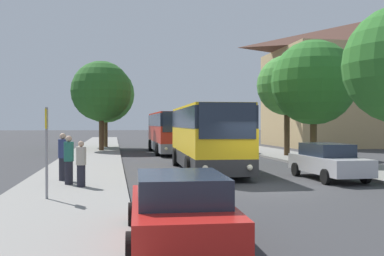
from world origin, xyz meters
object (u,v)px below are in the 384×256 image
object	(u,v)px
bus_middle	(169,132)
bus_stop_sign	(47,142)
tree_left_near	(101,91)
parked_car_left_curb	(180,208)
pedestrian_walking_back	(63,156)
bus_front	(207,137)
parked_car_right_far	(237,144)
parked_car_right_near	(328,161)
pedestrian_waiting_far	(69,160)
tree_left_far	(106,94)
tree_right_far	(314,83)
tree_right_near	(287,86)
pedestrian_waiting_near	(81,164)

from	to	relation	value
bus_middle	bus_stop_sign	size ratio (longest dim) A/B	3.85
bus_stop_sign	tree_left_near	xyz separation A→B (m)	(0.93, 24.50, 3.28)
parked_car_left_curb	pedestrian_walking_back	distance (m)	10.18
bus_front	parked_car_right_far	bearing A→B (deg)	70.05
parked_car_right_near	bus_stop_sign	xyz separation A→B (m)	(-11.07, -4.00, 1.05)
pedestrian_waiting_far	tree_left_far	size ratio (longest dim) A/B	0.23
parked_car_left_curb	bus_stop_sign	distance (m)	6.30
bus_front	tree_right_far	world-z (taller)	tree_right_far
tree_left_near	tree_left_far	bearing A→B (deg)	87.54
parked_car_left_curb	bus_stop_sign	world-z (taller)	bus_stop_sign
bus_middle	tree_right_near	distance (m)	10.29
parked_car_right_far	parked_car_right_near	bearing A→B (deg)	89.80
parked_car_right_far	pedestrian_waiting_far	world-z (taller)	pedestrian_waiting_far
bus_front	bus_stop_sign	size ratio (longest dim) A/B	3.75
bus_front	bus_middle	distance (m)	13.95
tree_left_far	pedestrian_waiting_near	bearing A→B (deg)	-90.70
pedestrian_waiting_far	tree_right_near	bearing A→B (deg)	-145.46
parked_car_right_far	tree_right_far	xyz separation A→B (m)	(2.12, -9.32, 4.05)
pedestrian_waiting_near	parked_car_left_curb	bearing A→B (deg)	156.37
bus_middle	pedestrian_walking_back	world-z (taller)	bus_middle
parked_car_right_near	pedestrian_walking_back	distance (m)	11.09
bus_middle	parked_car_right_far	distance (m)	5.56
bus_stop_sign	pedestrian_walking_back	xyz separation A→B (m)	(-0.01, 4.37, -0.74)
parked_car_right_far	pedestrian_walking_back	size ratio (longest dim) A/B	2.38
pedestrian_waiting_near	pedestrian_walking_back	xyz separation A→B (m)	(-0.84, 1.93, 0.13)
bus_middle	pedestrian_walking_back	size ratio (longest dim) A/B	5.64
pedestrian_walking_back	tree_right_near	distance (m)	18.91
bus_front	pedestrian_waiting_far	distance (m)	8.12
bus_stop_sign	tree_left_far	distance (m)	30.40
bus_middle	bus_stop_sign	xyz separation A→B (m)	(-6.41, -22.19, 0.10)
bus_stop_sign	tree_left_near	size ratio (longest dim) A/B	0.37
bus_front	tree_left_near	distance (m)	17.55
parked_car_left_curb	bus_front	bearing A→B (deg)	78.79
tree_left_far	bus_middle	bearing A→B (deg)	-56.80
parked_car_right_near	tree_left_far	world-z (taller)	tree_left_far
tree_right_near	bus_middle	bearing A→B (deg)	142.52
bus_front	parked_car_right_near	size ratio (longest dim) A/B	2.21
bus_front	bus_middle	size ratio (longest dim) A/B	0.98
pedestrian_waiting_far	tree_right_near	xyz separation A→B (m)	(13.78, 13.13, 4.04)
bus_front	tree_left_far	bearing A→B (deg)	106.20
bus_front	pedestrian_walking_back	distance (m)	7.71
bus_front	parked_car_left_curb	bearing A→B (deg)	-101.61
bus_stop_sign	pedestrian_waiting_far	size ratio (longest dim) A/B	1.52
parked_car_left_curb	tree_left_near	size ratio (longest dim) A/B	0.60
bus_front	pedestrian_waiting_near	world-z (taller)	bus_front
parked_car_left_curb	tree_left_far	xyz separation A→B (m)	(-2.10, 35.45, 4.51)
bus_middle	pedestrian_waiting_far	xyz separation A→B (m)	(-6.07, -19.05, -0.68)
tree_left_far	parked_car_right_far	bearing A→B (deg)	-43.45
parked_car_right_near	pedestrian_waiting_far	world-z (taller)	pedestrian_waiting_far
parked_car_right_far	tree_right_near	size ratio (longest dim) A/B	0.63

